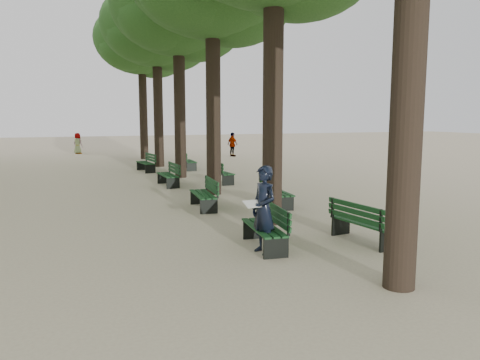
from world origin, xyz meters
name	(u,v)px	position (x,y,z in m)	size (l,w,h in m)	color
ground	(266,262)	(0.00, 0.00, 0.00)	(120.00, 120.00, 0.00)	#C3B593
tree_central_3	(178,5)	(1.50, 13.00, 7.65)	(6.00, 6.00, 9.95)	#33261C
tree_central_4	(156,26)	(1.50, 18.00, 7.65)	(6.00, 6.00, 9.95)	#33261C
tree_central_5	(141,40)	(1.50, 23.00, 7.65)	(6.00, 6.00, 9.95)	#33261C
bench_left_0	(264,236)	(0.37, 0.94, 0.27)	(0.77, 1.85, 0.92)	black
bench_left_1	(203,200)	(0.37, 5.53, 0.27)	(0.72, 1.84, 0.92)	black
bench_left_2	(168,179)	(0.37, 10.55, 0.27)	(0.62, 1.82, 0.92)	black
bench_left_3	(146,166)	(0.37, 15.83, 0.27)	(0.77, 1.85, 0.92)	black
bench_right_0	(364,230)	(2.63, 0.55, 0.27)	(0.77, 1.85, 0.92)	black
bench_right_1	(276,198)	(2.63, 5.11, 0.27)	(0.71, 1.84, 0.92)	black
bench_right_2	(221,177)	(2.63, 10.56, 0.27)	(0.68, 1.83, 0.92)	black
bench_right_3	(189,164)	(2.63, 15.92, 0.27)	(0.66, 1.83, 0.92)	black
man_with_map	(264,210)	(0.20, 0.61, 0.91)	(0.69, 0.79, 1.82)	black
pedestrian_c	(233,144)	(7.58, 22.69, 0.84)	(0.98, 0.34, 1.68)	#262628
pedestrian_d	(78,143)	(-2.45, 28.98, 0.78)	(0.76, 0.31, 1.56)	#262628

